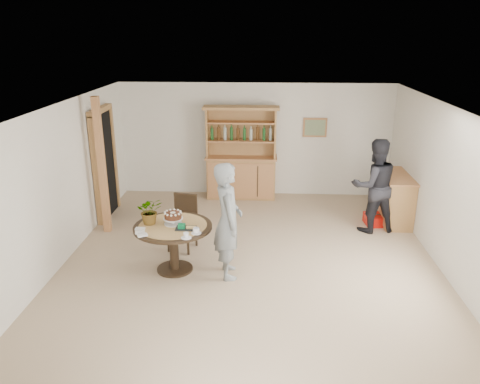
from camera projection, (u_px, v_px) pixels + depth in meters
name	position (u px, v px, depth m)	size (l,w,h in m)	color
ground	(250.00, 265.00, 7.50)	(7.00, 7.00, 0.00)	tan
room_shell	(251.00, 160.00, 6.94)	(6.04, 7.04, 2.52)	white
doorway	(104.00, 162.00, 9.17)	(0.13, 1.10, 2.18)	black
pine_post	(102.00, 167.00, 8.36)	(0.12, 0.12, 2.50)	#AB7448
hutch	(241.00, 167.00, 10.35)	(1.62, 0.54, 2.04)	#AF7A4A
sideboard	(394.00, 198.00, 9.10)	(0.54, 1.26, 0.94)	#AF7A4A
dining_table	(173.00, 235.00, 7.15)	(1.20, 1.20, 0.76)	black
dining_chair	(184.00, 218.00, 7.95)	(0.51, 0.51, 0.95)	black
birthday_cake	(173.00, 216.00, 7.11)	(0.30, 0.30, 0.20)	white
flower_vase	(150.00, 211.00, 7.10)	(0.38, 0.33, 0.42)	#3F7233
gift_tray	(185.00, 227.00, 6.96)	(0.30, 0.20, 0.08)	black
coffee_cup_a	(196.00, 231.00, 6.80)	(0.15, 0.15, 0.09)	white
coffee_cup_b	(186.00, 236.00, 6.65)	(0.15, 0.15, 0.08)	white
napkins	(141.00, 232.00, 6.82)	(0.24, 0.33, 0.03)	white
teen_boy	(228.00, 221.00, 6.92)	(0.65, 0.43, 1.78)	slate
adult_person	(374.00, 186.00, 8.52)	(0.85, 0.66, 1.75)	black
red_suitcase	(381.00, 219.00, 9.04)	(0.64, 0.46, 0.21)	red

